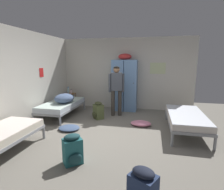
% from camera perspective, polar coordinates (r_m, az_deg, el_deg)
% --- Properties ---
extents(ground_plane, '(8.40, 8.40, 0.00)m').
position_cam_1_polar(ground_plane, '(4.65, -0.72, -12.18)').
color(ground_plane, slate).
extents(room_backdrop, '(4.98, 5.31, 2.66)m').
position_cam_1_polar(room_backdrop, '(5.93, -9.82, 5.90)').
color(room_backdrop, beige).
rests_on(room_backdrop, ground_plane).
extents(locker_bank, '(0.90, 0.55, 2.07)m').
position_cam_1_polar(locker_bank, '(6.64, 4.00, 3.41)').
color(locker_bank, '#6B93C6').
rests_on(locker_bank, ground_plane).
extents(shelf_unit, '(0.38, 0.30, 0.57)m').
position_cam_1_polar(shelf_unit, '(7.29, -13.06, -1.16)').
color(shelf_unit, brown).
rests_on(shelf_unit, ground_plane).
extents(bed_left_rear, '(0.90, 1.90, 0.49)m').
position_cam_1_polar(bed_left_rear, '(6.17, -15.56, -3.08)').
color(bed_left_rear, gray).
rests_on(bed_left_rear, ground_plane).
extents(bed_right, '(0.90, 1.90, 0.49)m').
position_cam_1_polar(bed_right, '(5.03, 22.39, -6.63)').
color(bed_right, gray).
rests_on(bed_right, ground_plane).
extents(bedding_heap, '(0.58, 0.74, 0.29)m').
position_cam_1_polar(bedding_heap, '(5.97, -14.81, -0.99)').
color(bedding_heap, slate).
rests_on(bedding_heap, bed_left_rear).
extents(person_traveler, '(0.50, 0.30, 1.64)m').
position_cam_1_polar(person_traveler, '(5.92, 1.41, 2.77)').
color(person_traveler, '#3D3833').
rests_on(person_traveler, ground_plane).
extents(water_bottle, '(0.06, 0.06, 0.25)m').
position_cam_1_polar(water_bottle, '(7.28, -13.67, 1.51)').
color(water_bottle, '#B2DBEA').
rests_on(water_bottle, shelf_unit).
extents(lotion_bottle, '(0.06, 0.06, 0.18)m').
position_cam_1_polar(lotion_bottle, '(7.17, -12.79, 1.11)').
color(lotion_bottle, beige).
rests_on(lotion_bottle, shelf_unit).
extents(backpack_teal, '(0.41, 0.42, 0.55)m').
position_cam_1_polar(backpack_teal, '(3.41, -12.31, -16.58)').
color(backpack_teal, '#23666B').
rests_on(backpack_teal, ground_plane).
extents(backpack_olive, '(0.42, 0.42, 0.55)m').
position_cam_1_polar(backpack_olive, '(5.75, -4.43, -4.97)').
color(backpack_olive, '#566038').
rests_on(backpack_olive, ground_plane).
extents(clothes_pile_pink, '(0.58, 0.40, 0.13)m').
position_cam_1_polar(clothes_pile_pink, '(5.25, 9.10, -8.83)').
color(clothes_pile_pink, pink).
rests_on(clothes_pile_pink, ground_plane).
extents(clothes_pile_denim, '(0.57, 0.50, 0.10)m').
position_cam_1_polar(clothes_pile_denim, '(5.04, -13.41, -10.07)').
color(clothes_pile_denim, '#42567A').
rests_on(clothes_pile_denim, ground_plane).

